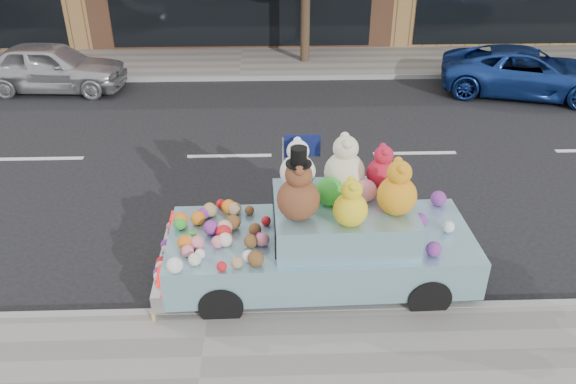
{
  "coord_description": "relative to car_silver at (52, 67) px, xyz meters",
  "views": [
    {
      "loc": [
        0.89,
        -10.84,
        5.31
      ],
      "look_at": [
        1.13,
        -3.77,
        1.25
      ],
      "focal_mm": 35.0,
      "sensor_mm": 36.0,
      "label": 1
    }
  ],
  "objects": [
    {
      "name": "ground",
      "position": [
        5.04,
        -4.31,
        -0.67
      ],
      "size": [
        120.0,
        120.0,
        0.0
      ],
      "primitive_type": "plane",
      "color": "black",
      "rests_on": "ground"
    },
    {
      "name": "far_sidewalk",
      "position": [
        5.04,
        2.19,
        -0.61
      ],
      "size": [
        60.0,
        3.0,
        0.12
      ],
      "primitive_type": "cube",
      "color": "gray",
      "rests_on": "ground"
    },
    {
      "name": "near_kerb",
      "position": [
        5.04,
        -9.31,
        -0.6
      ],
      "size": [
        60.0,
        0.12,
        0.13
      ],
      "primitive_type": "cube",
      "color": "gray",
      "rests_on": "ground"
    },
    {
      "name": "far_kerb",
      "position": [
        5.04,
        0.69,
        -0.6
      ],
      "size": [
        60.0,
        0.12,
        0.13
      ],
      "primitive_type": "cube",
      "color": "gray",
      "rests_on": "ground"
    },
    {
      "name": "car_silver",
      "position": [
        0.0,
        0.0,
        0.0
      ],
      "size": [
        4.03,
        1.84,
        1.34
      ],
      "primitive_type": "imported",
      "rotation": [
        0.0,
        0.0,
        1.5
      ],
      "color": "#BABBBF",
      "rests_on": "ground"
    },
    {
      "name": "car_blue",
      "position": [
        12.83,
        -0.71,
        -0.05
      ],
      "size": [
        4.84,
        3.2,
        1.23
      ],
      "primitive_type": "imported",
      "rotation": [
        0.0,
        0.0,
        1.29
      ],
      "color": "navy",
      "rests_on": "ground"
    },
    {
      "name": "art_car",
      "position": [
        6.64,
        -8.57,
        0.16
      ],
      "size": [
        4.52,
        1.86,
        2.36
      ],
      "rotation": [
        0.0,
        0.0,
        0.02
      ],
      "color": "black",
      "rests_on": "ground"
    }
  ]
}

